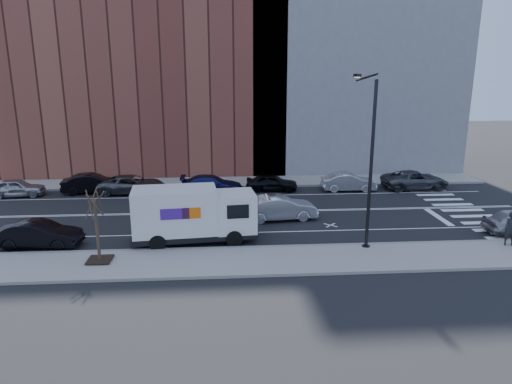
{
  "coord_description": "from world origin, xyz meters",
  "views": [
    {
      "loc": [
        -0.67,
        -30.27,
        9.28
      ],
      "look_at": [
        1.5,
        0.03,
        1.4
      ],
      "focal_mm": 32.0,
      "sensor_mm": 36.0,
      "label": 1
    }
  ],
  "objects": [
    {
      "name": "near_parked_rear_a",
      "position": [
        -10.86,
        -5.84,
        0.74
      ],
      "size": [
        4.6,
        1.89,
        1.48
      ],
      "primitive_type": "imported",
      "rotation": [
        0.0,
        0.0,
        1.5
      ],
      "color": "black",
      "rests_on": "ground"
    },
    {
      "name": "far_parked_d",
      "position": [
        -1.67,
        5.41,
        0.72
      ],
      "size": [
        4.97,
        2.1,
        1.43
      ],
      "primitive_type": "imported",
      "rotation": [
        0.0,
        0.0,
        1.55
      ],
      "color": "#15174C",
      "rests_on": "ground"
    },
    {
      "name": "far_parked_a",
      "position": [
        -16.8,
        5.35,
        0.7
      ],
      "size": [
        4.3,
        2.12,
        1.41
      ],
      "primitive_type": "imported",
      "rotation": [
        0.0,
        0.0,
        1.68
      ],
      "color": "#A4A3A8",
      "rests_on": "ground"
    },
    {
      "name": "far_parked_e",
      "position": [
        3.2,
        5.74,
        0.71
      ],
      "size": [
        4.34,
        2.15,
        1.42
      ],
      "primitive_type": "imported",
      "rotation": [
        0.0,
        0.0,
        1.45
      ],
      "color": "black",
      "rests_on": "ground"
    },
    {
      "name": "far_parked_b",
      "position": [
        -11.2,
        6.09,
        0.78
      ],
      "size": [
        4.89,
        2.25,
        1.55
      ],
      "primitive_type": "imported",
      "rotation": [
        0.0,
        0.0,
        1.7
      ],
      "color": "black",
      "rests_on": "ground"
    },
    {
      "name": "streetlight",
      "position": [
        7.0,
        -6.91,
        5.08
      ],
      "size": [
        0.44,
        4.02,
        9.34
      ],
      "color": "black",
      "rests_on": "ground"
    },
    {
      "name": "street_tree",
      "position": [
        -7.0,
        -8.4,
        1.45
      ],
      "size": [
        1.2,
        1.2,
        3.75
      ],
      "color": "black",
      "rests_on": "ground"
    },
    {
      "name": "crosswalk",
      "position": [
        16.0,
        0.0,
        0.0
      ],
      "size": [
        3.0,
        14.0,
        0.01
      ],
      "primitive_type": null,
      "color": "white",
      "rests_on": "ground"
    },
    {
      "name": "sidewalk_far",
      "position": [
        0.0,
        8.8,
        0.07
      ],
      "size": [
        44.0,
        3.6,
        0.15
      ],
      "primitive_type": "cube",
      "color": "gray",
      "rests_on": "ground"
    },
    {
      "name": "far_parked_f",
      "position": [
        9.46,
        5.32,
        0.72
      ],
      "size": [
        4.41,
        1.58,
        1.45
      ],
      "primitive_type": "imported",
      "rotation": [
        0.0,
        0.0,
        1.56
      ],
      "color": "#B9B9BE",
      "rests_on": "ground"
    },
    {
      "name": "curb_far",
      "position": [
        0.0,
        7.0,
        0.08
      ],
      "size": [
        44.0,
        0.25,
        0.17
      ],
      "primitive_type": "cube",
      "color": "gray",
      "rests_on": "ground"
    },
    {
      "name": "bldg_brick",
      "position": [
        -8.0,
        15.6,
        11.0
      ],
      "size": [
        26.0,
        10.0,
        22.0
      ],
      "primitive_type": "cube",
      "color": "brown",
      "rests_on": "ground"
    },
    {
      "name": "sidewalk_near",
      "position": [
        0.0,
        -8.8,
        0.07
      ],
      "size": [
        44.0,
        3.6,
        0.15
      ],
      "primitive_type": "cube",
      "color": "gray",
      "rests_on": "ground"
    },
    {
      "name": "far_parked_c",
      "position": [
        -8.0,
        5.7,
        0.73
      ],
      "size": [
        5.33,
        2.6,
        1.46
      ],
      "primitive_type": "imported",
      "rotation": [
        0.0,
        0.0,
        1.54
      ],
      "color": "#4C4E53",
      "rests_on": "ground"
    },
    {
      "name": "fedex_van",
      "position": [
        -2.44,
        -5.6,
        1.66
      ],
      "size": [
        7.13,
        3.03,
        3.17
      ],
      "rotation": [
        0.0,
        0.0,
        0.1
      ],
      "color": "black",
      "rests_on": "ground"
    },
    {
      "name": "far_parked_g",
      "position": [
        15.15,
        5.58,
        0.75
      ],
      "size": [
        5.55,
        2.78,
        1.51
      ],
      "primitive_type": "imported",
      "rotation": [
        0.0,
        0.0,
        1.62
      ],
      "color": "#484A50",
      "rests_on": "ground"
    },
    {
      "name": "ground",
      "position": [
        0.0,
        0.0,
        0.0
      ],
      "size": [
        120.0,
        120.0,
        0.0
      ],
      "primitive_type": "plane",
      "color": "black",
      "rests_on": "ground"
    },
    {
      "name": "driving_sedan",
      "position": [
        2.9,
        -1.9,
        0.8
      ],
      "size": [
        5.06,
        2.31,
        1.61
      ],
      "primitive_type": "imported",
      "rotation": [
        0.0,
        0.0,
        1.7
      ],
      "color": "silver",
      "rests_on": "ground"
    },
    {
      "name": "curb_near",
      "position": [
        0.0,
        -7.0,
        0.08
      ],
      "size": [
        44.0,
        0.25,
        0.17
      ],
      "primitive_type": "cube",
      "color": "gray",
      "rests_on": "ground"
    },
    {
      "name": "bldg_concrete",
      "position": [
        12.0,
        15.6,
        13.0
      ],
      "size": [
        20.0,
        10.0,
        26.0
      ],
      "primitive_type": "cube",
      "color": "slate",
      "rests_on": "ground"
    },
    {
      "name": "pedestrian",
      "position": [
        14.9,
        -7.79,
        1.1
      ],
      "size": [
        0.8,
        0.65,
        1.89
      ],
      "primitive_type": "imported",
      "rotation": [
        0.0,
        0.0,
        -0.32
      ],
      "color": "black",
      "rests_on": "sidewalk_near"
    },
    {
      "name": "road_markings",
      "position": [
        0.0,
        0.0,
        0.0
      ],
      "size": [
        40.0,
        8.6,
        0.01
      ],
      "primitive_type": null,
      "color": "white",
      "rests_on": "ground"
    }
  ]
}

